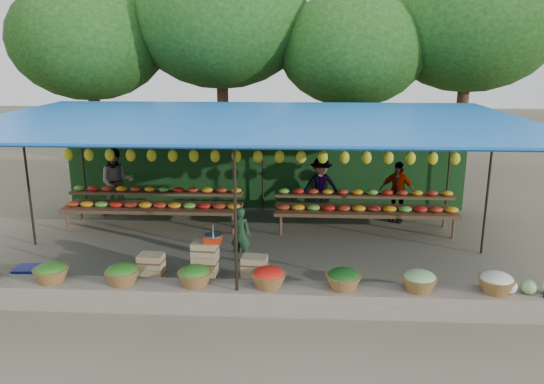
# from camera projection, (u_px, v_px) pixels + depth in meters

# --- Properties ---
(ground) EXTENTS (60.00, 60.00, 0.00)m
(ground) POSITION_uv_depth(u_px,v_px,m) (253.00, 249.00, 11.37)
(ground) COLOR brown
(ground) RESTS_ON ground
(stone_curb) EXTENTS (10.60, 0.55, 0.40)m
(stone_curb) POSITION_uv_depth(u_px,v_px,m) (238.00, 297.00, 8.66)
(stone_curb) COLOR #675E52
(stone_curb) RESTS_ON ground
(stall_canopy) EXTENTS (10.80, 6.60, 2.82)m
(stall_canopy) POSITION_uv_depth(u_px,v_px,m) (252.00, 124.00, 10.75)
(stall_canopy) COLOR black
(stall_canopy) RESTS_ON ground
(produce_baskets) EXTENTS (8.98, 0.58, 0.34)m
(produce_baskets) POSITION_uv_depth(u_px,v_px,m) (232.00, 277.00, 8.57)
(produce_baskets) COLOR brown
(produce_baskets) RESTS_ON stone_curb
(netting_backdrop) EXTENTS (10.60, 0.06, 2.50)m
(netting_backdrop) POSITION_uv_depth(u_px,v_px,m) (263.00, 162.00, 14.09)
(netting_backdrop) COLOR #17421A
(netting_backdrop) RESTS_ON ground
(tree_row) EXTENTS (16.51, 5.50, 7.12)m
(tree_row) POSITION_uv_depth(u_px,v_px,m) (286.00, 31.00, 16.01)
(tree_row) COLOR #362013
(tree_row) RESTS_ON ground
(fruit_table_left) EXTENTS (4.21, 0.95, 0.93)m
(fruit_table_left) POSITION_uv_depth(u_px,v_px,m) (154.00, 202.00, 12.65)
(fruit_table_left) COLOR #4F301F
(fruit_table_left) RESTS_ON ground
(fruit_table_right) EXTENTS (4.21, 0.95, 0.93)m
(fruit_table_right) POSITION_uv_depth(u_px,v_px,m) (365.00, 206.00, 12.38)
(fruit_table_right) COLOR #4F301F
(fruit_table_right) RESTS_ON ground
(crate_counter) EXTENTS (2.38, 0.38, 0.77)m
(crate_counter) POSITION_uv_depth(u_px,v_px,m) (204.00, 266.00, 9.67)
(crate_counter) COLOR #9E835A
(crate_counter) RESTS_ON ground
(weighing_scale) EXTENTS (0.32, 0.32, 0.34)m
(weighing_scale) POSITION_uv_depth(u_px,v_px,m) (213.00, 238.00, 9.52)
(weighing_scale) COLOR red
(weighing_scale) RESTS_ON crate_counter
(vendor_seated) EXTENTS (0.46, 0.35, 1.14)m
(vendor_seated) POSITION_uv_depth(u_px,v_px,m) (240.00, 235.00, 10.53)
(vendor_seated) COLOR #1B3C21
(vendor_seated) RESTS_ON ground
(customer_left) EXTENTS (1.00, 0.88, 1.75)m
(customer_left) POSITION_uv_depth(u_px,v_px,m) (117.00, 182.00, 13.52)
(customer_left) COLOR slate
(customer_left) RESTS_ON ground
(customer_mid) EXTENTS (0.98, 0.57, 1.50)m
(customer_mid) POSITION_uv_depth(u_px,v_px,m) (321.00, 186.00, 13.58)
(customer_mid) COLOR slate
(customer_mid) RESTS_ON ground
(customer_right) EXTENTS (0.96, 0.73, 1.51)m
(customer_right) POSITION_uv_depth(u_px,v_px,m) (397.00, 192.00, 13.04)
(customer_right) COLOR slate
(customer_right) RESTS_ON ground
(blue_crate_front) EXTENTS (0.52, 0.41, 0.29)m
(blue_crate_front) POSITION_uv_depth(u_px,v_px,m) (24.00, 279.00, 9.51)
(blue_crate_front) COLOR navy
(blue_crate_front) RESTS_ON ground
(blue_crate_back) EXTENTS (0.58, 0.44, 0.33)m
(blue_crate_back) POSITION_uv_depth(u_px,v_px,m) (32.00, 276.00, 9.59)
(blue_crate_back) COLOR navy
(blue_crate_back) RESTS_ON ground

